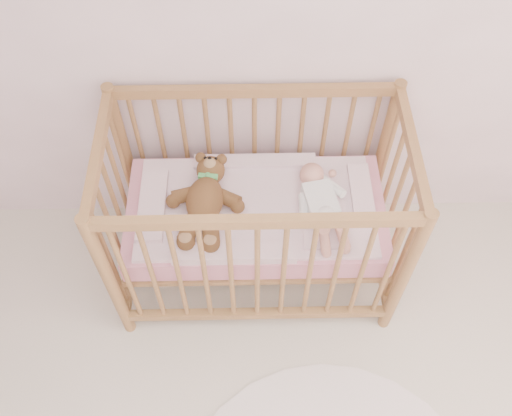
{
  "coord_description": "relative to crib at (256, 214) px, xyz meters",
  "views": [
    {
      "loc": [
        -0.17,
        0.07,
        2.74
      ],
      "look_at": [
        -0.14,
        1.55,
        0.62
      ],
      "focal_mm": 40.0,
      "sensor_mm": 36.0,
      "label": 1
    }
  ],
  "objects": [
    {
      "name": "wall_back",
      "position": [
        0.14,
        0.4,
        0.85
      ],
      "size": [
        4.0,
        0.02,
        2.7
      ],
      "primitive_type": "cube",
      "color": "white",
      "rests_on": "floor"
    },
    {
      "name": "blanket",
      "position": [
        0.0,
        0.0,
        0.06
      ],
      "size": [
        1.1,
        0.58,
        0.06
      ],
      "primitive_type": null,
      "color": "#EAA1B5",
      "rests_on": "mattress"
    },
    {
      "name": "teddy_bear",
      "position": [
        -0.23,
        -0.02,
        0.15
      ],
      "size": [
        0.44,
        0.58,
        0.15
      ],
      "primitive_type": null,
      "rotation": [
        0.0,
        0.0,
        -0.11
      ],
      "color": "brown",
      "rests_on": "blanket"
    },
    {
      "name": "crib",
      "position": [
        0.0,
        0.0,
        0.0
      ],
      "size": [
        1.36,
        0.76,
        1.0
      ],
      "primitive_type": null,
      "color": "#A27744",
      "rests_on": "floor"
    },
    {
      "name": "mattress",
      "position": [
        0.0,
        0.0,
        -0.01
      ],
      "size": [
        1.22,
        0.62,
        0.13
      ],
      "primitive_type": "cube",
      "color": "pink",
      "rests_on": "crib"
    },
    {
      "name": "baby",
      "position": [
        0.3,
        -0.02,
        0.14
      ],
      "size": [
        0.35,
        0.56,
        0.13
      ],
      "primitive_type": null,
      "rotation": [
        0.0,
        0.0,
        0.19
      ],
      "color": "white",
      "rests_on": "blanket"
    }
  ]
}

